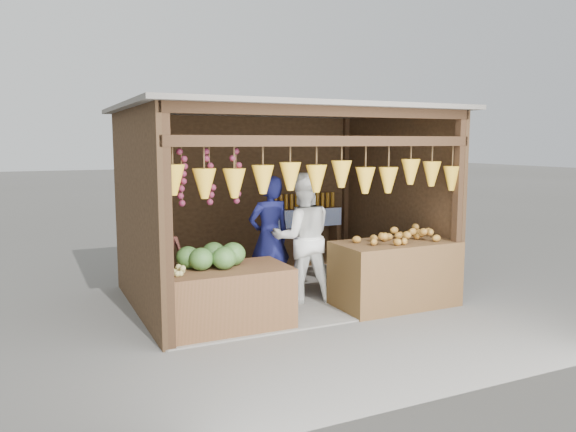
{
  "coord_description": "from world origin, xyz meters",
  "views": [
    {
      "loc": [
        -3.24,
        -7.15,
        2.19
      ],
      "look_at": [
        0.08,
        -0.1,
        1.16
      ],
      "focal_mm": 35.0,
      "sensor_mm": 36.0,
      "label": 1
    }
  ],
  "objects_px": {
    "woman_standing": "(303,238)",
    "vendor_seated": "(165,253)",
    "man_standing": "(269,238)",
    "counter_left": "(224,298)",
    "counter_right": "(395,274)"
  },
  "relations": [
    {
      "from": "counter_left",
      "to": "woman_standing",
      "type": "xyz_separation_m",
      "value": [
        1.35,
        0.62,
        0.53
      ]
    },
    {
      "from": "man_standing",
      "to": "woman_standing",
      "type": "relative_size",
      "value": 0.97
    },
    {
      "from": "woman_standing",
      "to": "counter_right",
      "type": "bearing_deg",
      "value": 158.47
    },
    {
      "from": "counter_right",
      "to": "man_standing",
      "type": "bearing_deg",
      "value": 144.09
    },
    {
      "from": "woman_standing",
      "to": "man_standing",
      "type": "bearing_deg",
      "value": -27.98
    },
    {
      "from": "counter_right",
      "to": "man_standing",
      "type": "xyz_separation_m",
      "value": [
        -1.4,
        1.01,
        0.43
      ]
    },
    {
      "from": "counter_left",
      "to": "man_standing",
      "type": "bearing_deg",
      "value": 43.17
    },
    {
      "from": "woman_standing",
      "to": "vendor_seated",
      "type": "relative_size",
      "value": 1.8
    },
    {
      "from": "counter_right",
      "to": "vendor_seated",
      "type": "relative_size",
      "value": 1.64
    },
    {
      "from": "woman_standing",
      "to": "vendor_seated",
      "type": "bearing_deg",
      "value": 1.33
    },
    {
      "from": "counter_right",
      "to": "vendor_seated",
      "type": "bearing_deg",
      "value": 159.5
    },
    {
      "from": "counter_left",
      "to": "counter_right",
      "type": "distance_m",
      "value": 2.39
    },
    {
      "from": "woman_standing",
      "to": "vendor_seated",
      "type": "xyz_separation_m",
      "value": [
        -1.81,
        0.36,
        -0.13
      ]
    },
    {
      "from": "counter_left",
      "to": "counter_right",
      "type": "relative_size",
      "value": 0.95
    },
    {
      "from": "counter_left",
      "to": "woman_standing",
      "type": "relative_size",
      "value": 0.87
    }
  ]
}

